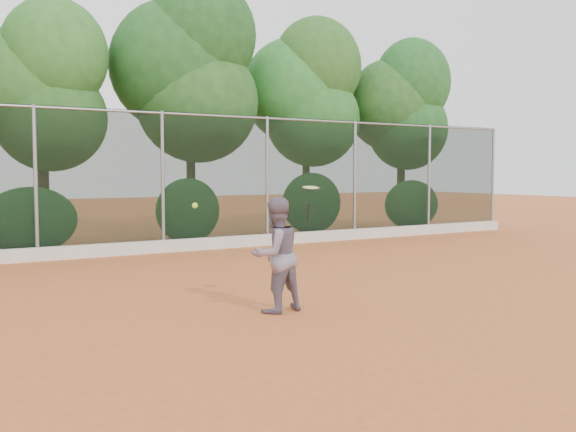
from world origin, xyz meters
TOP-DOWN VIEW (x-y plane):
  - ground at (0.00, 0.00)m, footprint 80.00×80.00m
  - concrete_curb at (0.00, 6.82)m, footprint 24.00×0.20m
  - tennis_player at (-1.10, -0.46)m, footprint 0.88×0.73m
  - chainlink_fence at (-0.00, 7.00)m, footprint 24.09×0.09m
  - foliage_backdrop at (-0.55, 8.98)m, footprint 23.70×3.63m
  - tennis_racket at (-0.61, -0.62)m, footprint 0.35×0.35m
  - tennis_ball_in_flight at (-2.55, -0.98)m, footprint 0.07×0.07m

SIDE VIEW (x-z plane):
  - ground at x=0.00m, z-range 0.00..0.00m
  - concrete_curb at x=0.00m, z-range 0.00..0.30m
  - tennis_player at x=-1.10m, z-range 0.00..1.64m
  - tennis_ball_in_flight at x=-2.55m, z-range 1.56..1.63m
  - tennis_racket at x=-0.61m, z-range 1.47..2.00m
  - chainlink_fence at x=0.00m, z-range 0.11..3.61m
  - foliage_backdrop at x=-0.55m, z-range 0.63..8.18m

